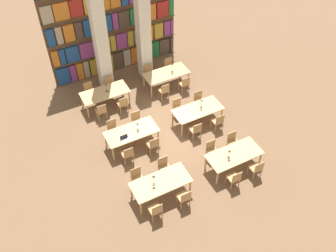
% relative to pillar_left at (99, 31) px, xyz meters
% --- Properties ---
extents(ground_plane, '(40.00, 40.00, 0.00)m').
position_rel_pillar_left_xyz_m(ground_plane, '(1.03, -4.17, -3.00)').
color(ground_plane, brown).
extents(bookshelf_bank, '(6.44, 0.35, 5.50)m').
position_rel_pillar_left_xyz_m(bookshelf_bank, '(1.05, 1.13, -0.39)').
color(bookshelf_bank, brown).
rests_on(bookshelf_bank, ground_plane).
extents(pillar_left, '(0.56, 0.56, 6.00)m').
position_rel_pillar_left_xyz_m(pillar_left, '(0.00, 0.00, 0.00)').
color(pillar_left, silver).
rests_on(pillar_left, ground_plane).
extents(pillar_center, '(0.56, 0.56, 6.00)m').
position_rel_pillar_left_xyz_m(pillar_center, '(2.07, 0.00, 0.00)').
color(pillar_center, silver).
rests_on(pillar_center, ground_plane).
extents(reading_table_0, '(2.14, 0.99, 0.77)m').
position_rel_pillar_left_xyz_m(reading_table_0, '(-0.52, -6.88, -2.30)').
color(reading_table_0, tan).
rests_on(reading_table_0, ground_plane).
extents(chair_0, '(0.42, 0.40, 0.89)m').
position_rel_pillar_left_xyz_m(chair_0, '(-1.11, -7.65, -2.52)').
color(chair_0, tan).
rests_on(chair_0, ground_plane).
extents(chair_1, '(0.42, 0.40, 0.89)m').
position_rel_pillar_left_xyz_m(chair_1, '(-1.11, -6.10, -2.52)').
color(chair_1, tan).
rests_on(chair_1, ground_plane).
extents(chair_2, '(0.42, 0.40, 0.89)m').
position_rel_pillar_left_xyz_m(chair_2, '(0.01, -7.65, -2.52)').
color(chair_2, tan).
rests_on(chair_2, ground_plane).
extents(chair_3, '(0.42, 0.40, 0.89)m').
position_rel_pillar_left_xyz_m(chair_3, '(0.01, -6.10, -2.52)').
color(chair_3, tan).
rests_on(chair_3, ground_plane).
extents(desk_lamp_0, '(0.14, 0.14, 0.50)m').
position_rel_pillar_left_xyz_m(desk_lamp_0, '(-0.78, -6.85, -1.89)').
color(desk_lamp_0, brown).
rests_on(desk_lamp_0, reading_table_0).
extents(reading_table_1, '(2.14, 0.99, 0.77)m').
position_rel_pillar_left_xyz_m(reading_table_1, '(2.54, -7.00, -2.30)').
color(reading_table_1, tan).
rests_on(reading_table_1, ground_plane).
extents(chair_4, '(0.42, 0.40, 0.89)m').
position_rel_pillar_left_xyz_m(chair_4, '(2.05, -7.78, -2.52)').
color(chair_4, tan).
rests_on(chair_4, ground_plane).
extents(chair_5, '(0.42, 0.40, 0.89)m').
position_rel_pillar_left_xyz_m(chair_5, '(2.05, -6.23, -2.52)').
color(chair_5, tan).
rests_on(chair_5, ground_plane).
extents(chair_6, '(0.42, 0.40, 0.89)m').
position_rel_pillar_left_xyz_m(chair_6, '(3.05, -7.78, -2.52)').
color(chair_6, tan).
rests_on(chair_6, ground_plane).
extents(chair_7, '(0.42, 0.40, 0.89)m').
position_rel_pillar_left_xyz_m(chair_7, '(3.05, -6.23, -2.52)').
color(chair_7, tan).
rests_on(chair_7, ground_plane).
extents(desk_lamp_1, '(0.14, 0.14, 0.43)m').
position_rel_pillar_left_xyz_m(desk_lamp_1, '(2.24, -7.05, -1.94)').
color(desk_lamp_1, brown).
rests_on(desk_lamp_1, reading_table_1).
extents(reading_table_2, '(2.14, 0.99, 0.77)m').
position_rel_pillar_left_xyz_m(reading_table_2, '(-0.45, -4.12, -2.30)').
color(reading_table_2, tan).
rests_on(reading_table_2, ground_plane).
extents(chair_8, '(0.42, 0.40, 0.89)m').
position_rel_pillar_left_xyz_m(chair_8, '(-0.97, -4.89, -2.52)').
color(chair_8, tan).
rests_on(chair_8, ground_plane).
extents(chair_9, '(0.42, 0.40, 0.89)m').
position_rel_pillar_left_xyz_m(chair_9, '(-0.97, -3.34, -2.52)').
color(chair_9, tan).
rests_on(chair_9, ground_plane).
extents(chair_10, '(0.42, 0.40, 0.89)m').
position_rel_pillar_left_xyz_m(chair_10, '(0.13, -4.89, -2.52)').
color(chair_10, tan).
rests_on(chair_10, ground_plane).
extents(chair_11, '(0.42, 0.40, 0.89)m').
position_rel_pillar_left_xyz_m(chair_11, '(0.13, -3.34, -2.52)').
color(chair_11, tan).
rests_on(chair_11, ground_plane).
extents(desk_lamp_2, '(0.14, 0.14, 0.40)m').
position_rel_pillar_left_xyz_m(desk_lamp_2, '(-0.18, -4.15, -1.96)').
color(desk_lamp_2, brown).
rests_on(desk_lamp_2, reading_table_2).
extents(laptop, '(0.32, 0.22, 0.21)m').
position_rel_pillar_left_xyz_m(laptop, '(-0.86, -4.42, -2.19)').
color(laptop, silver).
rests_on(laptop, reading_table_2).
extents(reading_table_3, '(2.14, 0.99, 0.77)m').
position_rel_pillar_left_xyz_m(reading_table_3, '(2.59, -4.21, -2.30)').
color(reading_table_3, tan).
rests_on(reading_table_3, ground_plane).
extents(chair_12, '(0.42, 0.40, 0.89)m').
position_rel_pillar_left_xyz_m(chair_12, '(2.05, -4.98, -2.52)').
color(chair_12, tan).
rests_on(chair_12, ground_plane).
extents(chair_13, '(0.42, 0.40, 0.89)m').
position_rel_pillar_left_xyz_m(chair_13, '(2.05, -3.43, -2.52)').
color(chair_13, tan).
rests_on(chair_13, ground_plane).
extents(chair_14, '(0.42, 0.40, 0.89)m').
position_rel_pillar_left_xyz_m(chair_14, '(3.15, -4.98, -2.52)').
color(chair_14, tan).
rests_on(chair_14, ground_plane).
extents(chair_15, '(0.42, 0.40, 0.89)m').
position_rel_pillar_left_xyz_m(chair_15, '(3.15, -3.43, -2.52)').
color(chair_15, tan).
rests_on(chair_15, ground_plane).
extents(desk_lamp_3, '(0.14, 0.14, 0.46)m').
position_rel_pillar_left_xyz_m(desk_lamp_3, '(2.77, -4.18, -1.92)').
color(desk_lamp_3, brown).
rests_on(desk_lamp_3, reading_table_3).
extents(reading_table_4, '(2.14, 0.99, 0.77)m').
position_rel_pillar_left_xyz_m(reading_table_4, '(-0.53, -1.32, -2.30)').
color(reading_table_4, tan).
rests_on(reading_table_4, ground_plane).
extents(chair_16, '(0.42, 0.40, 0.89)m').
position_rel_pillar_left_xyz_m(chair_16, '(-1.02, -2.09, -2.52)').
color(chair_16, tan).
rests_on(chair_16, ground_plane).
extents(chair_17, '(0.42, 0.40, 0.89)m').
position_rel_pillar_left_xyz_m(chair_17, '(-1.02, -0.54, -2.52)').
color(chair_17, tan).
rests_on(chair_17, ground_plane).
extents(chair_18, '(0.42, 0.40, 0.89)m').
position_rel_pillar_left_xyz_m(chair_18, '(-0.01, -2.09, -2.52)').
color(chair_18, tan).
rests_on(chair_18, ground_plane).
extents(chair_19, '(0.42, 0.40, 0.89)m').
position_rel_pillar_left_xyz_m(chair_19, '(-0.01, -0.54, -2.52)').
color(chair_19, tan).
rests_on(chair_19, ground_plane).
extents(desk_lamp_4, '(0.14, 0.14, 0.43)m').
position_rel_pillar_left_xyz_m(desk_lamp_4, '(-0.41, -1.32, -1.94)').
color(desk_lamp_4, brown).
rests_on(desk_lamp_4, reading_table_4).
extents(reading_table_5, '(2.14, 0.99, 0.77)m').
position_rel_pillar_left_xyz_m(reading_table_5, '(2.55, -1.35, -2.30)').
color(reading_table_5, tan).
rests_on(reading_table_5, ground_plane).
extents(chair_20, '(0.42, 0.40, 0.89)m').
position_rel_pillar_left_xyz_m(chair_20, '(2.04, -2.12, -2.52)').
color(chair_20, tan).
rests_on(chair_20, ground_plane).
extents(chair_21, '(0.42, 0.40, 0.89)m').
position_rel_pillar_left_xyz_m(chair_21, '(2.04, -0.57, -2.52)').
color(chair_21, tan).
rests_on(chair_21, ground_plane).
extents(chair_22, '(0.42, 0.40, 0.89)m').
position_rel_pillar_left_xyz_m(chair_22, '(3.12, -2.12, -2.52)').
color(chair_22, tan).
rests_on(chair_22, ground_plane).
extents(chair_23, '(0.42, 0.40, 0.89)m').
position_rel_pillar_left_xyz_m(chair_23, '(3.12, -0.57, -2.52)').
color(chair_23, tan).
rests_on(chair_23, ground_plane).
extents(desk_lamp_5, '(0.14, 0.14, 0.50)m').
position_rel_pillar_left_xyz_m(desk_lamp_5, '(2.85, -1.39, -1.89)').
color(desk_lamp_5, brown).
rests_on(desk_lamp_5, reading_table_5).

